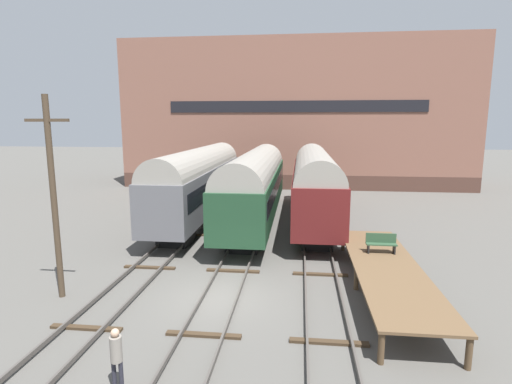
{
  "coord_description": "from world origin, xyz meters",
  "views": [
    {
      "loc": [
        3.16,
        -15.26,
        7.16
      ],
      "look_at": [
        0.0,
        13.19,
        2.2
      ],
      "focal_mm": 28.0,
      "sensor_mm": 36.0,
      "label": 1
    }
  ],
  "objects_px": {
    "train_car_green": "(256,182)",
    "person_worker": "(116,353)",
    "train_car_maroon": "(314,181)",
    "utility_pole": "(53,196)",
    "train_car_grey": "(199,179)",
    "bench": "(381,243)"
  },
  "relations": [
    {
      "from": "train_car_green",
      "to": "person_worker",
      "type": "xyz_separation_m",
      "value": [
        -1.64,
        -18.84,
        -1.88
      ]
    },
    {
      "from": "train_car_maroon",
      "to": "person_worker",
      "type": "xyz_separation_m",
      "value": [
        -5.85,
        -19.42,
        -1.94
      ]
    },
    {
      "from": "train_car_maroon",
      "to": "train_car_green",
      "type": "relative_size",
      "value": 0.93
    },
    {
      "from": "train_car_green",
      "to": "person_worker",
      "type": "height_order",
      "value": "train_car_green"
    },
    {
      "from": "person_worker",
      "to": "utility_pole",
      "type": "distance_m",
      "value": 8.04
    },
    {
      "from": "train_car_green",
      "to": "person_worker",
      "type": "bearing_deg",
      "value": -94.97
    },
    {
      "from": "train_car_green",
      "to": "train_car_grey",
      "type": "distance_m",
      "value": 4.23
    },
    {
      "from": "train_car_maroon",
      "to": "bench",
      "type": "xyz_separation_m",
      "value": [
        2.81,
        -10.1,
        -1.41
      ]
    },
    {
      "from": "train_car_green",
      "to": "train_car_grey",
      "type": "bearing_deg",
      "value": 174.89
    },
    {
      "from": "train_car_maroon",
      "to": "train_car_grey",
      "type": "height_order",
      "value": "train_car_grey"
    },
    {
      "from": "person_worker",
      "to": "utility_pole",
      "type": "height_order",
      "value": "utility_pole"
    },
    {
      "from": "train_car_green",
      "to": "utility_pole",
      "type": "distance_m",
      "value": 15.04
    },
    {
      "from": "person_worker",
      "to": "train_car_grey",
      "type": "bearing_deg",
      "value": 97.63
    },
    {
      "from": "train_car_green",
      "to": "train_car_grey",
      "type": "height_order",
      "value": "train_car_grey"
    },
    {
      "from": "train_car_grey",
      "to": "person_worker",
      "type": "height_order",
      "value": "train_car_grey"
    },
    {
      "from": "train_car_grey",
      "to": "utility_pole",
      "type": "xyz_separation_m",
      "value": [
        -2.43,
        -13.8,
        1.23
      ]
    },
    {
      "from": "bench",
      "to": "person_worker",
      "type": "relative_size",
      "value": 0.78
    },
    {
      "from": "bench",
      "to": "utility_pole",
      "type": "relative_size",
      "value": 0.17
    },
    {
      "from": "utility_pole",
      "to": "person_worker",
      "type": "bearing_deg",
      "value": -47.25
    },
    {
      "from": "bench",
      "to": "person_worker",
      "type": "height_order",
      "value": "bench"
    },
    {
      "from": "train_car_green",
      "to": "person_worker",
      "type": "relative_size",
      "value": 10.5
    },
    {
      "from": "train_car_maroon",
      "to": "train_car_green",
      "type": "xyz_separation_m",
      "value": [
        -4.21,
        -0.58,
        -0.05
      ]
    }
  ]
}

